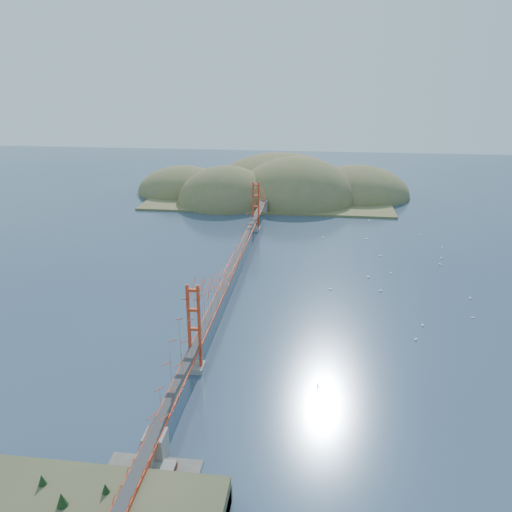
# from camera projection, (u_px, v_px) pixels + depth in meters

# --- Properties ---
(ground) EXTENTS (320.00, 320.00, 0.00)m
(ground) POSITION_uv_depth(u_px,v_px,m) (235.00, 279.00, 90.96)
(ground) COLOR #2D415A
(ground) RESTS_ON ground
(bridge) EXTENTS (2.20, 94.40, 12.00)m
(bridge) POSITION_uv_depth(u_px,v_px,m) (235.00, 242.00, 88.71)
(bridge) COLOR gray
(bridge) RESTS_ON ground
(approach_viaduct) EXTENTS (1.40, 12.00, 3.38)m
(approach_viaduct) POSITION_uv_depth(u_px,v_px,m) (133.00, 489.00, 41.74)
(approach_viaduct) COLOR red
(approach_viaduct) RESTS_ON ground
(promontory) EXTENTS (9.00, 6.00, 0.24)m
(promontory) POSITION_uv_depth(u_px,v_px,m) (149.00, 480.00, 45.76)
(promontory) COLOR #59544C
(promontory) RESTS_ON ground
(fort) EXTENTS (3.70, 2.30, 1.75)m
(fort) POSITION_uv_depth(u_px,v_px,m) (155.00, 470.00, 46.17)
(fort) COLOR brown
(fort) RESTS_ON ground
(far_headlands) EXTENTS (84.00, 58.00, 25.00)m
(far_headlands) POSITION_uv_depth(u_px,v_px,m) (279.00, 194.00, 154.49)
(far_headlands) COLOR olive
(far_headlands) RESTS_ON ground
(sailboat_1) EXTENTS (0.70, 0.70, 0.75)m
(sailboat_1) POSITION_uv_depth(u_px,v_px,m) (330.00, 289.00, 86.37)
(sailboat_1) COLOR white
(sailboat_1) RESTS_ON ground
(sailboat_8) EXTENTS (0.54, 0.54, 0.58)m
(sailboat_8) POSITION_uv_depth(u_px,v_px,m) (442.00, 247.00, 107.16)
(sailboat_8) COLOR white
(sailboat_8) RESTS_ON ground
(sailboat_17) EXTENTS (0.51, 0.47, 0.57)m
(sailboat_17) POSITION_uv_depth(u_px,v_px,m) (419.00, 234.00, 115.56)
(sailboat_17) COLOR white
(sailboat_17) RESTS_ON ground
(sailboat_4) EXTENTS (0.68, 0.68, 0.72)m
(sailboat_4) POSITION_uv_depth(u_px,v_px,m) (381.00, 290.00, 85.73)
(sailboat_4) COLOR white
(sailboat_4) RESTS_ON ground
(sailboat_9) EXTENTS (0.69, 0.69, 0.72)m
(sailboat_9) POSITION_uv_depth(u_px,v_px,m) (441.00, 258.00, 100.87)
(sailboat_9) COLOR white
(sailboat_9) RESTS_ON ground
(sailboat_11) EXTENTS (0.71, 0.71, 0.74)m
(sailboat_11) POSITION_uv_depth(u_px,v_px,m) (440.00, 264.00, 97.59)
(sailboat_11) COLOR white
(sailboat_11) RESTS_ON ground
(sailboat_14) EXTENTS (0.55, 0.55, 0.58)m
(sailboat_14) POSITION_uv_depth(u_px,v_px,m) (391.00, 273.00, 93.29)
(sailboat_14) COLOR white
(sailboat_14) RESTS_ON ground
(sailboat_3) EXTENTS (0.54, 0.54, 0.58)m
(sailboat_3) POSITION_uv_depth(u_px,v_px,m) (323.00, 237.00, 113.47)
(sailboat_3) COLOR white
(sailboat_3) RESTS_ON ground
(sailboat_13) EXTENTS (0.65, 0.65, 0.68)m
(sailboat_13) POSITION_uv_depth(u_px,v_px,m) (416.00, 339.00, 70.08)
(sailboat_13) COLOR white
(sailboat_13) RESTS_ON ground
(sailboat_2) EXTENTS (0.54, 0.44, 0.63)m
(sailboat_2) POSITION_uv_depth(u_px,v_px,m) (473.00, 317.00, 76.33)
(sailboat_2) COLOR white
(sailboat_2) RESTS_ON ground
(sailboat_6) EXTENTS (0.56, 0.56, 0.63)m
(sailboat_6) POSITION_uv_depth(u_px,v_px,m) (422.00, 325.00, 74.00)
(sailboat_6) COLOR white
(sailboat_6) RESTS_ON ground
(sailboat_5) EXTENTS (0.46, 0.56, 0.65)m
(sailboat_5) POSITION_uv_depth(u_px,v_px,m) (470.00, 298.00, 82.90)
(sailboat_5) COLOR white
(sailboat_5) RESTS_ON ground
(sailboat_7) EXTENTS (0.61, 0.56, 0.69)m
(sailboat_7) POSITION_uv_depth(u_px,v_px,m) (366.00, 238.00, 112.53)
(sailboat_7) COLOR white
(sailboat_7) RESTS_ON ground
(sailboat_16) EXTENTS (0.65, 0.60, 0.73)m
(sailboat_16) POSITION_uv_depth(u_px,v_px,m) (380.00, 255.00, 102.04)
(sailboat_16) COLOR white
(sailboat_16) RESTS_ON ground
(sailboat_15) EXTENTS (0.51, 0.54, 0.60)m
(sailboat_15) POSITION_uv_depth(u_px,v_px,m) (369.00, 220.00, 126.77)
(sailboat_15) COLOR white
(sailboat_15) RESTS_ON ground
(sailboat_10) EXTENTS (0.45, 0.51, 0.58)m
(sailboat_10) POSITION_uv_depth(u_px,v_px,m) (318.00, 385.00, 59.62)
(sailboat_10) COLOR white
(sailboat_10) RESTS_ON ground
(sailboat_0) EXTENTS (0.65, 0.66, 0.75)m
(sailboat_0) POSITION_uv_depth(u_px,v_px,m) (368.00, 276.00, 91.60)
(sailboat_0) COLOR white
(sailboat_0) RESTS_ON ground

